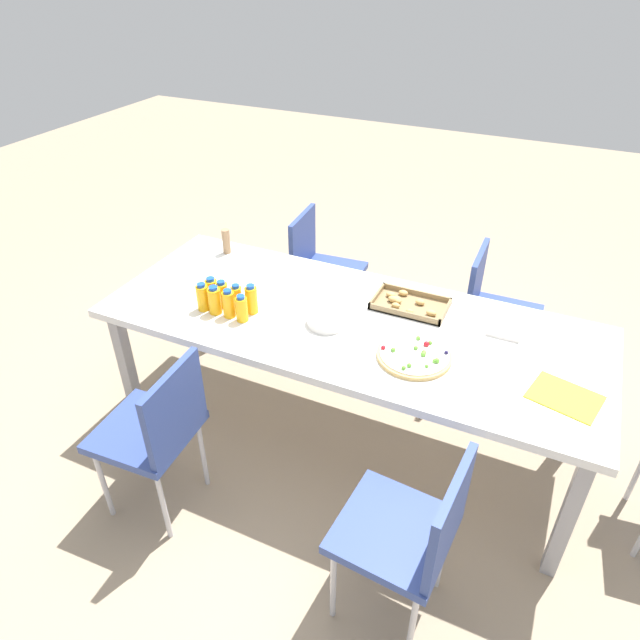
# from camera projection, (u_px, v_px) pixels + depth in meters

# --- Properties ---
(ground_plane) EXTENTS (12.00, 12.00, 0.00)m
(ground_plane) POSITION_uv_depth(u_px,v_px,m) (345.00, 432.00, 3.09)
(ground_plane) COLOR gray
(party_table) EXTENTS (2.36, 0.92, 0.75)m
(party_table) POSITION_uv_depth(u_px,v_px,m) (349.00, 329.00, 2.70)
(party_table) COLOR white
(party_table) RESTS_ON ground_plane
(chair_near_right) EXTENTS (0.43, 0.43, 0.83)m
(chair_near_right) POSITION_uv_depth(u_px,v_px,m) (412.00, 531.00, 2.00)
(chair_near_right) COLOR #33478C
(chair_near_right) RESTS_ON ground_plane
(chair_near_left) EXTENTS (0.42, 0.42, 0.83)m
(chair_near_left) POSITION_uv_depth(u_px,v_px,m) (157.00, 427.00, 2.42)
(chair_near_left) COLOR #33478C
(chair_near_left) RESTS_ON ground_plane
(chair_far_left) EXTENTS (0.43, 0.43, 0.83)m
(chair_far_left) POSITION_uv_depth(u_px,v_px,m) (320.00, 265.00, 3.62)
(chair_far_left) COLOR #33478C
(chair_far_left) RESTS_ON ground_plane
(chair_far_right) EXTENTS (0.41, 0.41, 0.83)m
(chair_far_right) POSITION_uv_depth(u_px,v_px,m) (493.00, 307.00, 3.20)
(chair_far_right) COLOR #33478C
(chair_far_right) RESTS_ON ground_plane
(juice_bottle_0) EXTENTS (0.06, 0.06, 0.14)m
(juice_bottle_0) POSITION_uv_depth(u_px,v_px,m) (203.00, 297.00, 2.70)
(juice_bottle_0) COLOR #F9AE14
(juice_bottle_0) RESTS_ON party_table
(juice_bottle_1) EXTENTS (0.06, 0.06, 0.14)m
(juice_bottle_1) POSITION_uv_depth(u_px,v_px,m) (215.00, 301.00, 2.68)
(juice_bottle_1) COLOR #FAAD14
(juice_bottle_1) RESTS_ON party_table
(juice_bottle_2) EXTENTS (0.06, 0.06, 0.14)m
(juice_bottle_2) POSITION_uv_depth(u_px,v_px,m) (229.00, 304.00, 2.65)
(juice_bottle_2) COLOR #FAAC14
(juice_bottle_2) RESTS_ON party_table
(juice_bottle_3) EXTENTS (0.06, 0.06, 0.14)m
(juice_bottle_3) POSITION_uv_depth(u_px,v_px,m) (242.00, 309.00, 2.62)
(juice_bottle_3) COLOR #F9AD14
(juice_bottle_3) RESTS_ON party_table
(juice_bottle_4) EXTENTS (0.06, 0.06, 0.14)m
(juice_bottle_4) POSITION_uv_depth(u_px,v_px,m) (212.00, 291.00, 2.76)
(juice_bottle_4) COLOR #FAAC14
(juice_bottle_4) RESTS_ON party_table
(juice_bottle_5) EXTENTS (0.06, 0.06, 0.14)m
(juice_bottle_5) POSITION_uv_depth(u_px,v_px,m) (222.00, 294.00, 2.73)
(juice_bottle_5) COLOR #F9AD14
(juice_bottle_5) RESTS_ON party_table
(juice_bottle_6) EXTENTS (0.05, 0.05, 0.14)m
(juice_bottle_6) POSITION_uv_depth(u_px,v_px,m) (237.00, 298.00, 2.70)
(juice_bottle_6) COLOR #F9AD14
(juice_bottle_6) RESTS_ON party_table
(juice_bottle_7) EXTENTS (0.06, 0.06, 0.15)m
(juice_bottle_7) POSITION_uv_depth(u_px,v_px,m) (251.00, 299.00, 2.68)
(juice_bottle_7) COLOR #FAAE14
(juice_bottle_7) RESTS_ON party_table
(fruit_pizza) EXTENTS (0.32, 0.32, 0.05)m
(fruit_pizza) POSITION_uv_depth(u_px,v_px,m) (414.00, 355.00, 2.41)
(fruit_pizza) COLOR tan
(fruit_pizza) RESTS_ON party_table
(snack_tray) EXTENTS (0.36, 0.22, 0.04)m
(snack_tray) POSITION_uv_depth(u_px,v_px,m) (409.00, 304.00, 2.75)
(snack_tray) COLOR olive
(snack_tray) RESTS_ON party_table
(plate_stack) EXTENTS (0.18, 0.18, 0.04)m
(plate_stack) POSITION_uv_depth(u_px,v_px,m) (327.00, 321.00, 2.62)
(plate_stack) COLOR silver
(plate_stack) RESTS_ON party_table
(napkin_stack) EXTENTS (0.15, 0.15, 0.02)m
(napkin_stack) POSITION_uv_depth(u_px,v_px,m) (505.00, 329.00, 2.58)
(napkin_stack) COLOR white
(napkin_stack) RESTS_ON party_table
(cardboard_tube) EXTENTS (0.04, 0.04, 0.14)m
(cardboard_tube) POSITION_uv_depth(u_px,v_px,m) (226.00, 241.00, 3.19)
(cardboard_tube) COLOR #9E7A56
(cardboard_tube) RESTS_ON party_table
(paper_folder) EXTENTS (0.30, 0.26, 0.01)m
(paper_folder) POSITION_uv_depth(u_px,v_px,m) (565.00, 397.00, 2.21)
(paper_folder) COLOR yellow
(paper_folder) RESTS_ON party_table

